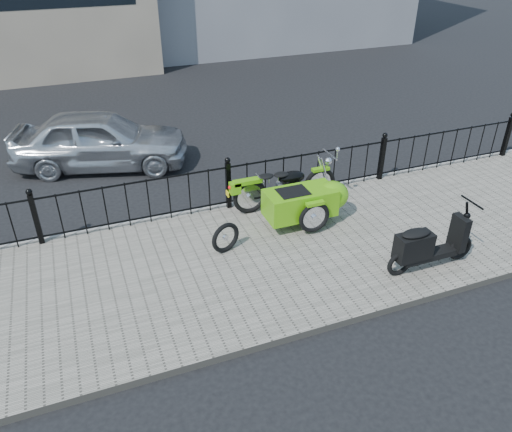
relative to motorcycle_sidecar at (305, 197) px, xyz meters
name	(u,v)px	position (x,y,z in m)	size (l,w,h in m)	color
ground	(252,246)	(-1.19, -0.34, -0.59)	(120.00, 120.00, 0.00)	black
sidewalk	(263,259)	(-1.19, -0.84, -0.53)	(30.00, 3.80, 0.12)	slate
curb	(227,206)	(-1.19, 1.10, -0.53)	(30.00, 0.10, 0.12)	gray
iron_fence	(228,186)	(-1.19, 0.96, -0.01)	(14.11, 0.11, 1.08)	black
motorcycle_sidecar	(305,197)	(0.00, 0.00, 0.00)	(2.28, 1.48, 0.98)	black
scooter	(427,246)	(1.13, -2.11, -0.04)	(1.65, 0.48, 1.12)	black
spare_tire	(226,238)	(-1.73, -0.48, -0.20)	(0.56, 0.56, 0.08)	black
sedan_car	(100,140)	(-3.27, 4.09, 0.08)	(1.59, 3.95, 1.35)	silver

